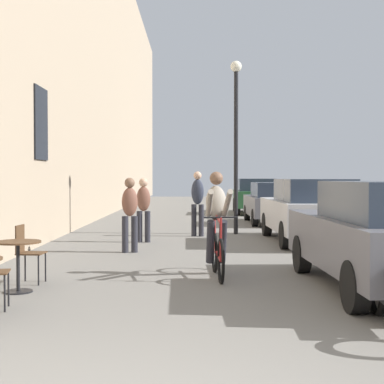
{
  "coord_description": "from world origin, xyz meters",
  "views": [
    {
      "loc": [
        0.36,
        -3.33,
        1.62
      ],
      "look_at": [
        0.33,
        13.34,
        1.18
      ],
      "focal_mm": 53.45,
      "sensor_mm": 36.0,
      "label": 1
    }
  ],
  "objects_px": {
    "street_lamp": "(237,124)",
    "parked_car_fourth": "(256,195)",
    "cafe_chair_mid_toward_street": "(28,249)",
    "parked_car_third": "(274,202)",
    "cafe_table_mid": "(19,255)",
    "pedestrian_far": "(198,200)",
    "cyclist_on_bicycle": "(218,226)",
    "pedestrian_near": "(131,211)",
    "pedestrian_mid": "(144,206)",
    "parked_car_second": "(310,210)"
  },
  "relations": [
    {
      "from": "pedestrian_mid",
      "to": "parked_car_second",
      "type": "relative_size",
      "value": 0.36
    },
    {
      "from": "street_lamp",
      "to": "cafe_chair_mid_toward_street",
      "type": "bearing_deg",
      "value": -116.61
    },
    {
      "from": "cafe_chair_mid_toward_street",
      "to": "parked_car_third",
      "type": "relative_size",
      "value": 0.22
    },
    {
      "from": "cafe_table_mid",
      "to": "cyclist_on_bicycle",
      "type": "bearing_deg",
      "value": 25.24
    },
    {
      "from": "cyclist_on_bicycle",
      "to": "cafe_chair_mid_toward_street",
      "type": "bearing_deg",
      "value": -167.24
    },
    {
      "from": "cafe_chair_mid_toward_street",
      "to": "street_lamp",
      "type": "relative_size",
      "value": 0.18
    },
    {
      "from": "pedestrian_far",
      "to": "parked_car_third",
      "type": "distance_m",
      "value": 5.03
    },
    {
      "from": "pedestrian_mid",
      "to": "parked_car_second",
      "type": "height_order",
      "value": "pedestrian_mid"
    },
    {
      "from": "cafe_table_mid",
      "to": "pedestrian_near",
      "type": "distance_m",
      "value": 4.39
    },
    {
      "from": "parked_car_fourth",
      "to": "pedestrian_near",
      "type": "bearing_deg",
      "value": -107.42
    },
    {
      "from": "parked_car_third",
      "to": "parked_car_fourth",
      "type": "relative_size",
      "value": 0.91
    },
    {
      "from": "parked_car_third",
      "to": "parked_car_fourth",
      "type": "distance_m",
      "value": 5.6
    },
    {
      "from": "pedestrian_mid",
      "to": "parked_car_third",
      "type": "relative_size",
      "value": 0.4
    },
    {
      "from": "street_lamp",
      "to": "parked_car_third",
      "type": "bearing_deg",
      "value": 66.69
    },
    {
      "from": "cyclist_on_bicycle",
      "to": "pedestrian_far",
      "type": "height_order",
      "value": "pedestrian_far"
    },
    {
      "from": "street_lamp",
      "to": "parked_car_fourth",
      "type": "bearing_deg",
      "value": 80.4
    },
    {
      "from": "pedestrian_far",
      "to": "street_lamp",
      "type": "height_order",
      "value": "street_lamp"
    },
    {
      "from": "cyclist_on_bicycle",
      "to": "street_lamp",
      "type": "distance_m",
      "value": 7.28
    },
    {
      "from": "pedestrian_near",
      "to": "street_lamp",
      "type": "height_order",
      "value": "street_lamp"
    },
    {
      "from": "pedestrian_near",
      "to": "pedestrian_mid",
      "type": "bearing_deg",
      "value": 86.08
    },
    {
      "from": "cafe_table_mid",
      "to": "pedestrian_far",
      "type": "height_order",
      "value": "pedestrian_far"
    },
    {
      "from": "cafe_table_mid",
      "to": "parked_car_third",
      "type": "height_order",
      "value": "parked_car_third"
    },
    {
      "from": "cyclist_on_bicycle",
      "to": "street_lamp",
      "type": "bearing_deg",
      "value": 83.03
    },
    {
      "from": "pedestrian_far",
      "to": "parked_car_second",
      "type": "distance_m",
      "value": 3.13
    },
    {
      "from": "parked_car_second",
      "to": "parked_car_fourth",
      "type": "xyz_separation_m",
      "value": [
        -0.1,
        11.33,
        -0.01
      ]
    },
    {
      "from": "cafe_chair_mid_toward_street",
      "to": "pedestrian_mid",
      "type": "bearing_deg",
      "value": 76.47
    },
    {
      "from": "cafe_chair_mid_toward_street",
      "to": "parked_car_third",
      "type": "xyz_separation_m",
      "value": [
        5.34,
        11.16,
        0.23
      ]
    },
    {
      "from": "parked_car_second",
      "to": "cafe_table_mid",
      "type": "bearing_deg",
      "value": -131.19
    },
    {
      "from": "street_lamp",
      "to": "parked_car_fourth",
      "type": "distance_m",
      "value": 9.66
    },
    {
      "from": "cafe_table_mid",
      "to": "pedestrian_mid",
      "type": "distance_m",
      "value": 6.29
    },
    {
      "from": "parked_car_third",
      "to": "street_lamp",
      "type": "bearing_deg",
      "value": -113.31
    },
    {
      "from": "pedestrian_far",
      "to": "parked_car_third",
      "type": "bearing_deg",
      "value": 57.95
    },
    {
      "from": "parked_car_third",
      "to": "cafe_table_mid",
      "type": "bearing_deg",
      "value": -113.95
    },
    {
      "from": "cafe_chair_mid_toward_street",
      "to": "cyclist_on_bicycle",
      "type": "distance_m",
      "value": 3.02
    },
    {
      "from": "pedestrian_near",
      "to": "pedestrian_mid",
      "type": "relative_size",
      "value": 1.01
    },
    {
      "from": "cafe_chair_mid_toward_street",
      "to": "pedestrian_mid",
      "type": "height_order",
      "value": "pedestrian_mid"
    },
    {
      "from": "cafe_table_mid",
      "to": "cafe_chair_mid_toward_street",
      "type": "bearing_deg",
      "value": 96.35
    },
    {
      "from": "cyclist_on_bicycle",
      "to": "pedestrian_near",
      "type": "xyz_separation_m",
      "value": [
        -1.74,
        2.89,
        0.09
      ]
    },
    {
      "from": "pedestrian_near",
      "to": "pedestrian_mid",
      "type": "xyz_separation_m",
      "value": [
        0.13,
        1.92,
        -0.01
      ]
    },
    {
      "from": "pedestrian_far",
      "to": "parked_car_second",
      "type": "xyz_separation_m",
      "value": [
        2.76,
        -1.47,
        -0.19
      ]
    },
    {
      "from": "pedestrian_mid",
      "to": "cafe_table_mid",
      "type": "bearing_deg",
      "value": -101.4
    },
    {
      "from": "cafe_chair_mid_toward_street",
      "to": "parked_car_third",
      "type": "height_order",
      "value": "parked_car_third"
    },
    {
      "from": "cafe_chair_mid_toward_street",
      "to": "parked_car_second",
      "type": "bearing_deg",
      "value": 45.04
    },
    {
      "from": "pedestrian_near",
      "to": "street_lamp",
      "type": "xyz_separation_m",
      "value": [
        2.58,
        3.97,
        2.21
      ]
    },
    {
      "from": "pedestrian_far",
      "to": "street_lamp",
      "type": "xyz_separation_m",
      "value": [
        1.09,
        0.61,
        2.11
      ]
    },
    {
      "from": "cyclist_on_bicycle",
      "to": "parked_car_second",
      "type": "bearing_deg",
      "value": 62.34
    },
    {
      "from": "cafe_chair_mid_toward_street",
      "to": "pedestrian_far",
      "type": "relative_size",
      "value": 0.5
    },
    {
      "from": "cafe_table_mid",
      "to": "cyclist_on_bicycle",
      "type": "xyz_separation_m",
      "value": [
        2.85,
        1.34,
        0.29
      ]
    },
    {
      "from": "pedestrian_mid",
      "to": "pedestrian_far",
      "type": "relative_size",
      "value": 0.9
    },
    {
      "from": "street_lamp",
      "to": "pedestrian_near",
      "type": "bearing_deg",
      "value": -123.04
    }
  ]
}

